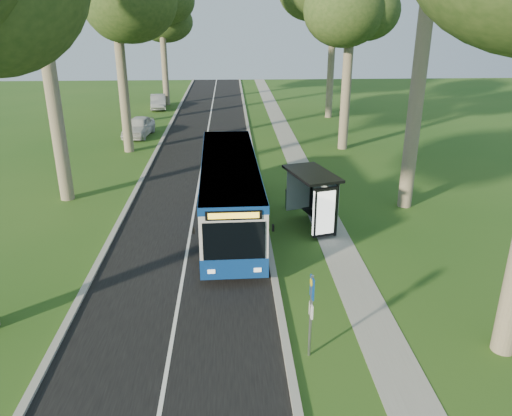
{
  "coord_description": "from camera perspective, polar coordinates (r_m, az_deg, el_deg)",
  "views": [
    {
      "loc": [
        -1.57,
        -18.04,
        9.46
      ],
      "look_at": [
        -0.52,
        2.01,
        1.6
      ],
      "focal_mm": 35.0,
      "sensor_mm": 36.0,
      "label": 1
    }
  ],
  "objects": [
    {
      "name": "bus_stop_sign",
      "position": [
        14.55,
        6.33,
        -11.19
      ],
      "size": [
        0.09,
        0.38,
        2.67
      ],
      "rotation": [
        0.0,
        0.0,
        0.08
      ],
      "color": "gray",
      "rests_on": "ground"
    },
    {
      "name": "car_silver",
      "position": [
        54.82,
        -11.1,
        11.83
      ],
      "size": [
        2.06,
        4.57,
        1.46
      ],
      "primitive_type": "imported",
      "rotation": [
        0.0,
        0.0,
        0.12
      ],
      "color": "#95989C",
      "rests_on": "ground"
    },
    {
      "name": "tree_east_d",
      "position": [
        48.98,
        8.9,
        21.69
      ],
      "size": [
        5.2,
        5.2,
        13.38
      ],
      "color": "#7A6B56",
      "rests_on": "ground"
    },
    {
      "name": "centre_line",
      "position": [
        29.64,
        -6.58,
        2.68
      ],
      "size": [
        0.12,
        100.0,
        0.0
      ],
      "primitive_type": "cube",
      "color": "white",
      "rests_on": "road"
    },
    {
      "name": "bus_shelter",
      "position": [
        22.75,
        6.87,
        1.84
      ],
      "size": [
        2.51,
        3.5,
        2.7
      ],
      "rotation": [
        0.0,
        0.0,
        0.28
      ],
      "color": "black",
      "rests_on": "ground"
    },
    {
      "name": "bus",
      "position": [
        23.43,
        -3.02,
        1.88
      ],
      "size": [
        2.79,
        12.06,
        3.18
      ],
      "rotation": [
        0.0,
        0.0,
        0.02
      ],
      "color": "silver",
      "rests_on": "ground"
    },
    {
      "name": "car_white",
      "position": [
        42.46,
        -13.28,
        9.04
      ],
      "size": [
        2.42,
        4.83,
        1.58
      ],
      "primitive_type": "imported",
      "rotation": [
        0.0,
        0.0,
        -0.12
      ],
      "color": "silver",
      "rests_on": "ground"
    },
    {
      "name": "road",
      "position": [
        29.65,
        -6.58,
        2.65
      ],
      "size": [
        7.0,
        100.0,
        0.02
      ],
      "primitive_type": "cube",
      "color": "black",
      "rests_on": "ground"
    },
    {
      "name": "ground",
      "position": [
        20.43,
        1.76,
        -6.21
      ],
      "size": [
        120.0,
        120.0,
        0.0
      ],
      "primitive_type": "plane",
      "color": "#265019",
      "rests_on": "ground"
    },
    {
      "name": "kerb_west",
      "position": [
        30.06,
        -13.26,
        2.58
      ],
      "size": [
        0.25,
        100.0,
        0.12
      ],
      "primitive_type": "cube",
      "color": "#9E9B93",
      "rests_on": "ground"
    },
    {
      "name": "footpath",
      "position": [
        29.94,
        5.94,
        2.86
      ],
      "size": [
        1.5,
        100.0,
        0.02
      ],
      "primitive_type": "cube",
      "color": "gray",
      "rests_on": "ground"
    },
    {
      "name": "kerb_east",
      "position": [
        29.61,
        0.19,
        2.88
      ],
      "size": [
        0.25,
        100.0,
        0.12
      ],
      "primitive_type": "cube",
      "color": "#9E9B93",
      "rests_on": "ground"
    },
    {
      "name": "litter_bin",
      "position": [
        25.84,
        3.97,
        1.06
      ],
      "size": [
        0.57,
        0.57,
        1.0
      ],
      "rotation": [
        0.0,
        0.0,
        -0.43
      ],
      "color": "black",
      "rests_on": "ground"
    }
  ]
}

